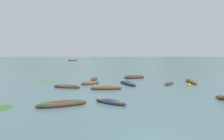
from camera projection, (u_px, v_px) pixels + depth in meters
The scene contains 18 objects.
ground_plane at pixel (97, 57), 1497.41m from camera, with size 6000.00×6000.00×0.00m, color slate.
mountain_1 at pixel (47, 36), 2179.37m from camera, with size 1510.88×1510.88×512.39m, color #56665B.
mountain_2 at pixel (127, 42), 2331.74m from camera, with size 1523.75×1523.75×377.77m, color #4C5B56.
mountain_3 at pixel (187, 38), 2361.12m from camera, with size 1626.89×1626.89×503.71m, color #4C5B56.
rowboat_0 at pixel (106, 88), 21.88m from camera, with size 4.04×1.10×0.56m.
rowboat_1 at pixel (111, 102), 15.34m from camera, with size 3.00×2.57×0.47m.
rowboat_2 at pixel (62, 104), 14.62m from camera, with size 4.37×2.14×0.57m.
rowboat_3 at pixel (134, 77), 32.87m from camera, with size 4.42×2.40×0.78m.
rowboat_5 at pixel (94, 79), 30.73m from camera, with size 1.41×3.32×0.56m.
rowboat_6 at pixel (191, 81), 27.45m from camera, with size 2.14×4.48×0.60m.
rowboat_7 at pixel (128, 83), 25.69m from camera, with size 2.45×4.48×0.57m.
rowboat_8 at pixel (169, 83), 25.88m from camera, with size 2.67×2.87×0.41m.
rowboat_9 at pixel (67, 86), 23.03m from camera, with size 4.00×2.19×0.53m.
rowboat_10 at pixel (90, 83), 25.87m from camera, with size 3.18×2.41×0.62m.
ferry_0 at pixel (73, 60), 149.84m from camera, with size 8.10×4.08×2.54m.
mooring_buoy at pixel (189, 85), 24.54m from camera, with size 0.52×0.52×1.22m.
weed_patch_1 at pixel (46, 82), 27.91m from camera, with size 2.69×1.71×0.14m, color #477033.
weed_patch_2 at pixel (0, 108), 13.91m from camera, with size 1.92×1.96×0.14m, color #38662D.
Camera 1 is at (-2.76, -7.21, 4.19)m, focal length 27.89 mm.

